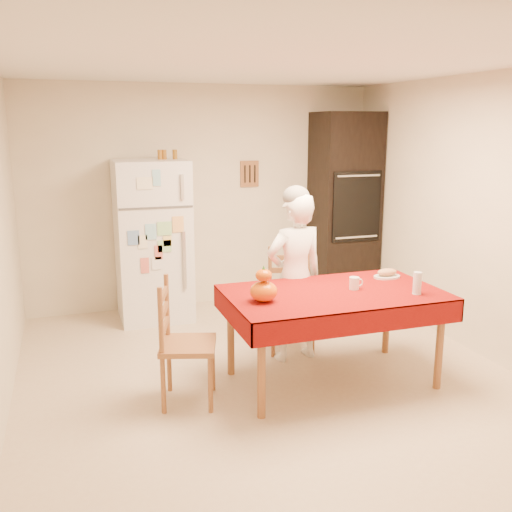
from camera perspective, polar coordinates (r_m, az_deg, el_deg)
name	(u,v)px	position (r m, az deg, el deg)	size (l,w,h in m)	color
floor	(270,379)	(4.82, 1.39, -12.16)	(4.50, 4.50, 0.00)	#C0A98B
room_shell	(271,182)	(4.39, 1.50, 7.40)	(4.02, 4.52, 2.51)	beige
refrigerator	(153,241)	(6.16, -10.29, 1.51)	(0.75, 0.74, 1.70)	white
oven_cabinet	(344,207)	(6.86, 8.81, 4.84)	(0.70, 0.62, 2.20)	black
dining_table	(333,300)	(4.58, 7.75, -4.37)	(1.70, 1.00, 0.76)	brown
chair_far	(290,295)	(5.31, 3.44, -3.92)	(0.51, 0.49, 0.95)	brown
chair_left	(179,338)	(4.30, -7.68, -8.14)	(0.50, 0.52, 0.95)	brown
seated_woman	(295,278)	(4.99, 3.91, -2.17)	(0.54, 0.36, 1.49)	white
coffee_mug	(354,283)	(4.63, 9.79, -2.70)	(0.08, 0.08, 0.10)	white
pumpkin_lower	(264,291)	(4.25, 0.77, -3.56)	(0.21, 0.21, 0.15)	#DB5805
pumpkin_upper	(264,275)	(4.21, 0.78, -1.94)	(0.12, 0.12, 0.09)	#D34104
wine_glass	(417,283)	(4.60, 15.82, -2.62)	(0.07, 0.07, 0.18)	silver
bread_plate	(387,277)	(5.05, 12.96, -2.03)	(0.24, 0.24, 0.02)	silver
bread_loaf	(387,272)	(5.04, 12.98, -1.58)	(0.18, 0.10, 0.06)	#986E4B
spice_jar_left	(160,155)	(6.12, -9.58, 9.97)	(0.05, 0.05, 0.10)	#98601B
spice_jar_mid	(164,155)	(6.13, -9.17, 9.99)	(0.05, 0.05, 0.10)	brown
spice_jar_right	(175,154)	(6.15, -8.11, 10.03)	(0.05, 0.05, 0.10)	brown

